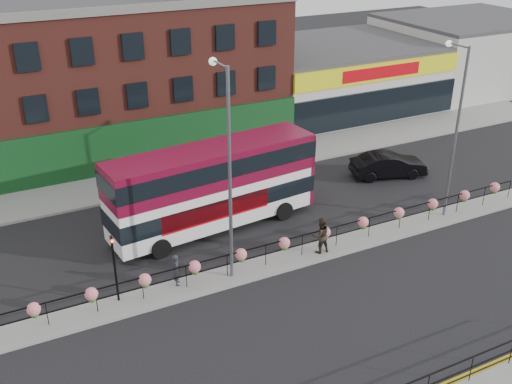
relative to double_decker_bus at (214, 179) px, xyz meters
name	(u,v)px	position (x,y,z in m)	size (l,w,h in m)	color
ground	(284,262)	(1.57, -4.76, -2.81)	(120.00, 120.00, 0.00)	black
north_pavement	(193,172)	(1.57, 7.24, -2.73)	(60.00, 4.00, 0.15)	gray
median	(284,261)	(1.57, -4.76, -2.73)	(60.00, 1.60, 0.15)	gray
brick_building	(93,73)	(-2.43, 15.20, 2.32)	(25.00, 12.21, 10.30)	brown
supermarket	(335,75)	(17.57, 15.15, -0.16)	(15.00, 12.25, 5.30)	silver
warehouse_east	(466,51)	(32.32, 15.24, 0.34)	(14.50, 12.00, 6.30)	#B8B9B3
median_railing	(284,244)	(1.57, -4.76, -1.76)	(30.04, 0.56, 1.23)	black
double_decker_bus	(214,179)	(0.00, 0.00, 0.00)	(11.51, 3.78, 4.57)	white
car	(389,165)	(12.42, 1.13, -2.03)	(5.02, 2.94, 1.56)	black
pedestrian_a	(177,270)	(-3.71, -4.35, -1.90)	(0.53, 0.65, 1.53)	#24242F
pedestrian_b	(321,235)	(3.53, -4.89, -1.73)	(0.93, 0.73, 1.86)	#2B221A
lamp_column_west	(227,157)	(-1.24, -4.59, 3.17)	(0.35, 1.73, 9.83)	slate
lamp_column_east	(455,118)	(11.75, -4.44, 2.85)	(0.33, 1.63, 9.30)	slate
traffic_light_median	(113,254)	(-6.43, -4.36, -0.34)	(0.15, 0.28, 3.65)	black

